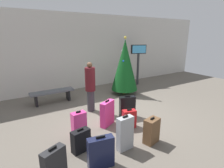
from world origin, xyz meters
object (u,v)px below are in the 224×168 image
suitcase_0 (79,125)px  suitcase_7 (81,141)px  traveller_0 (90,86)px  suitcase_4 (125,133)px  suitcase_6 (107,113)px  suitcase_8 (129,119)px  suitcase_1 (101,152)px  suitcase_5 (55,168)px  flight_info_kiosk (138,58)px  holiday_tree (125,65)px  suitcase_2 (127,107)px  suitcase_3 (152,131)px  waiting_bench (52,94)px

suitcase_0 → suitcase_7: bearing=-107.6°
traveller_0 → suitcase_4: size_ratio=2.02×
suitcase_0 → suitcase_6: size_ratio=0.96×
suitcase_6 → suitcase_8: size_ratio=1.37×
suitcase_0 → suitcase_7: 0.57m
suitcase_1 → suitcase_5: bearing=-179.5°
suitcase_0 → suitcase_1: size_ratio=1.06×
suitcase_0 → suitcase_8: size_ratio=1.31×
flight_info_kiosk → traveller_0: (-3.54, -1.79, -0.52)m
holiday_tree → suitcase_8: bearing=-122.8°
suitcase_7 → suitcase_8: same height
suitcase_7 → suitcase_0: bearing=72.4°
holiday_tree → flight_info_kiosk: holiday_tree is taller
suitcase_0 → suitcase_4: 1.22m
flight_info_kiosk → suitcase_7: 6.07m
suitcase_0 → suitcase_7: suitcase_0 is taller
flight_info_kiosk → suitcase_1: size_ratio=3.01×
holiday_tree → traveller_0: (-2.05, -0.89, -0.40)m
holiday_tree → suitcase_0: (-3.01, -2.26, -0.95)m
holiday_tree → suitcase_5: 5.33m
traveller_0 → suitcase_6: (-0.03, -1.18, -0.53)m
suitcase_0 → suitcase_4: size_ratio=0.87×
suitcase_0 → suitcase_7: (-0.17, -0.54, -0.09)m
holiday_tree → suitcase_8: 3.16m
suitcase_8 → suitcase_2: bearing=58.4°
suitcase_8 → traveller_0: bearing=104.9°
suitcase_3 → suitcase_6: suitcase_6 is taller
waiting_bench → suitcase_7: suitcase_7 is taller
waiting_bench → traveller_0: (0.95, -1.45, 0.53)m
holiday_tree → suitcase_2: holiday_tree is taller
suitcase_5 → suitcase_7: size_ratio=1.39×
waiting_bench → traveller_0: size_ratio=0.95×
waiting_bench → suitcase_4: suitcase_4 is taller
suitcase_5 → suitcase_6: bearing=37.4°
waiting_bench → suitcase_5: bearing=-102.9°
traveller_0 → suitcase_0: 1.76m
flight_info_kiosk → suitcase_6: 4.75m
waiting_bench → traveller_0: 1.81m
waiting_bench → suitcase_3: size_ratio=2.45×
suitcase_5 → suitcase_6: (1.85, 1.41, -0.01)m
traveller_0 → suitcase_4: traveller_0 is taller
suitcase_2 → waiting_bench: bearing=124.3°
suitcase_1 → suitcase_6: 1.70m
suitcase_1 → suitcase_2: 2.32m
suitcase_5 → suitcase_6: size_ratio=1.01×
suitcase_6 → suitcase_0: bearing=-168.3°
suitcase_2 → suitcase_0: bearing=-169.9°
waiting_bench → suitcase_6: suitcase_6 is taller
suitcase_1 → suitcase_7: bearing=102.3°
flight_info_kiosk → suitcase_3: 5.39m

